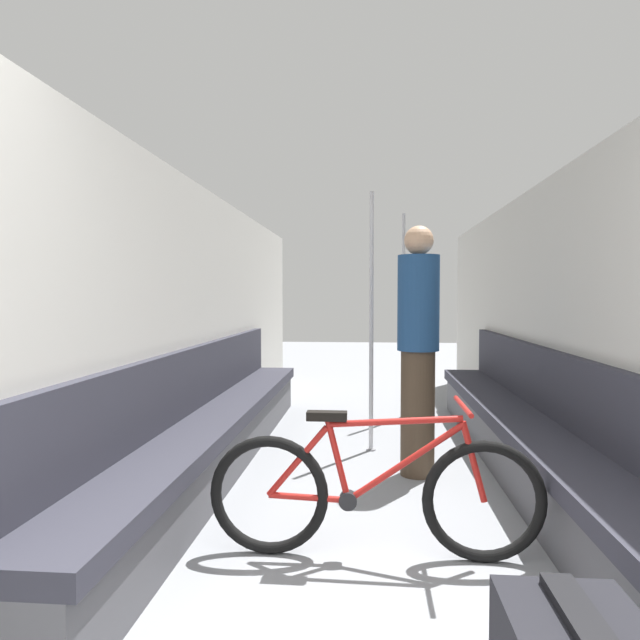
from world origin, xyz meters
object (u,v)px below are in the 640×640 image
Objects in this scene: bench_seat_row_left at (215,430)px; bench_seat_row_right at (527,436)px; passenger_standing at (418,347)px; bicycle at (374,494)px; grab_pole_near at (403,319)px; grab_pole_far at (371,325)px.

bench_seat_row_right is (2.27, 0.00, 0.00)m from bench_seat_row_left.
passenger_standing is (1.50, 0.01, 0.63)m from bench_seat_row_left.
bicycle is at bearing -116.69° from passenger_standing.
grab_pole_near is 1.20× the size of passenger_standing.
grab_pole_near is (-0.77, 1.94, 0.75)m from bench_seat_row_right.
passenger_standing reaches higher than bench_seat_row_left.
grab_pole_near is 1.34m from grab_pole_far.
passenger_standing is at bearing 61.36° from bicycle.
bicycle is (1.18, -1.34, 0.02)m from bench_seat_row_left.
grab_pole_near is at bearing 52.25° from bench_seat_row_left.
grab_pole_far is at bearing 149.83° from bench_seat_row_right.
bicycle is 0.77× the size of grab_pole_far.
bench_seat_row_right is at bearing 35.64° from bicycle.
grab_pole_far is (-0.34, -1.30, 0.00)m from grab_pole_near.
passenger_standing reaches higher than bicycle.
grab_pole_near is at bearing 69.16° from bicycle.
grab_pole_far is 1.20× the size of passenger_standing.
bench_seat_row_right is 1.73m from bicycle.
grab_pole_near reaches higher than passenger_standing.
grab_pole_far is (-0.01, 1.98, 0.73)m from bicycle.
bicycle is 2.11m from grab_pole_far.
bicycle is 0.77× the size of grab_pole_near.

